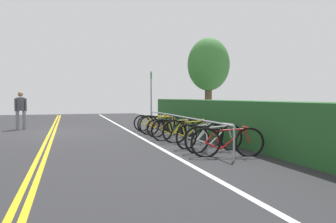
{
  "coord_description": "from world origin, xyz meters",
  "views": [
    {
      "loc": [
        13.91,
        0.59,
        1.41
      ],
      "look_at": [
        4.0,
        3.61,
        0.95
      ],
      "focal_mm": 35.38,
      "sensor_mm": 36.0,
      "label": 1
    }
  ],
  "objects_px": {
    "pedestrian": "(21,108)",
    "bicycle_2": "(163,125)",
    "bicycle_0": "(154,123)",
    "bike_rack": "(179,122)",
    "bicycle_8": "(227,142)",
    "bicycle_3": "(171,128)",
    "bicycle_1": "(159,124)",
    "bicycle_4": "(177,129)",
    "bicycle_5": "(190,131)",
    "tree_near_left": "(209,65)",
    "sign_post_near": "(151,94)",
    "bicycle_6": "(201,135)",
    "bicycle_7": "(214,138)"
  },
  "relations": [
    {
      "from": "bicycle_3",
      "to": "bicycle_6",
      "type": "xyz_separation_m",
      "value": [
        2.51,
        0.07,
        0.02
      ]
    },
    {
      "from": "bicycle_4",
      "to": "bicycle_5",
      "type": "relative_size",
      "value": 1.04
    },
    {
      "from": "pedestrian",
      "to": "bicycle_2",
      "type": "bearing_deg",
      "value": 54.97
    },
    {
      "from": "bicycle_0",
      "to": "bicycle_2",
      "type": "relative_size",
      "value": 1.01
    },
    {
      "from": "bicycle_1",
      "to": "bicycle_4",
      "type": "height_order",
      "value": "bicycle_4"
    },
    {
      "from": "bicycle_6",
      "to": "bicycle_0",
      "type": "bearing_deg",
      "value": -178.98
    },
    {
      "from": "bicycle_1",
      "to": "bicycle_6",
      "type": "height_order",
      "value": "bicycle_1"
    },
    {
      "from": "bicycle_4",
      "to": "tree_near_left",
      "type": "bearing_deg",
      "value": 146.27
    },
    {
      "from": "bicycle_2",
      "to": "sign_post_near",
      "type": "relative_size",
      "value": 0.67
    },
    {
      "from": "bicycle_0",
      "to": "bicycle_7",
      "type": "height_order",
      "value": "bicycle_7"
    },
    {
      "from": "bicycle_7",
      "to": "tree_near_left",
      "type": "height_order",
      "value": "tree_near_left"
    },
    {
      "from": "bike_rack",
      "to": "bicycle_2",
      "type": "bearing_deg",
      "value": -175.96
    },
    {
      "from": "bicycle_7",
      "to": "bicycle_8",
      "type": "distance_m",
      "value": 0.76
    },
    {
      "from": "bicycle_1",
      "to": "bicycle_0",
      "type": "bearing_deg",
      "value": -179.28
    },
    {
      "from": "bicycle_6",
      "to": "bicycle_3",
      "type": "bearing_deg",
      "value": -178.33
    },
    {
      "from": "bicycle_0",
      "to": "pedestrian",
      "type": "xyz_separation_m",
      "value": [
        -2.16,
        -5.39,
        0.6
      ]
    },
    {
      "from": "bicycle_5",
      "to": "bike_rack",
      "type": "bearing_deg",
      "value": -174.94
    },
    {
      "from": "bicycle_1",
      "to": "bicycle_5",
      "type": "height_order",
      "value": "bicycle_5"
    },
    {
      "from": "bicycle_4",
      "to": "bicycle_7",
      "type": "relative_size",
      "value": 0.97
    },
    {
      "from": "bicycle_6",
      "to": "sign_post_near",
      "type": "relative_size",
      "value": 0.65
    },
    {
      "from": "bicycle_2",
      "to": "bicycle_7",
      "type": "relative_size",
      "value": 0.97
    },
    {
      "from": "bicycle_3",
      "to": "pedestrian",
      "type": "height_order",
      "value": "pedestrian"
    },
    {
      "from": "bike_rack",
      "to": "bicycle_8",
      "type": "height_order",
      "value": "bike_rack"
    },
    {
      "from": "bicycle_2",
      "to": "bicycle_7",
      "type": "distance_m",
      "value": 3.99
    },
    {
      "from": "bicycle_4",
      "to": "bicycle_8",
      "type": "relative_size",
      "value": 0.98
    },
    {
      "from": "bicycle_2",
      "to": "bicycle_3",
      "type": "relative_size",
      "value": 1.0
    },
    {
      "from": "bicycle_7",
      "to": "tree_near_left",
      "type": "bearing_deg",
      "value": 157.24
    },
    {
      "from": "bicycle_4",
      "to": "sign_post_near",
      "type": "relative_size",
      "value": 0.67
    },
    {
      "from": "bike_rack",
      "to": "sign_post_near",
      "type": "xyz_separation_m",
      "value": [
        -4.23,
        0.11,
        0.91
      ]
    },
    {
      "from": "bicycle_0",
      "to": "bicycle_3",
      "type": "bearing_deg",
      "value": 0.29
    },
    {
      "from": "bicycle_5",
      "to": "tree_near_left",
      "type": "height_order",
      "value": "tree_near_left"
    },
    {
      "from": "bicycle_7",
      "to": "pedestrian",
      "type": "height_order",
      "value": "pedestrian"
    },
    {
      "from": "bike_rack",
      "to": "bicycle_2",
      "type": "distance_m",
      "value": 1.58
    },
    {
      "from": "bicycle_3",
      "to": "bicycle_1",
      "type": "bearing_deg",
      "value": -179.9
    },
    {
      "from": "bicycle_1",
      "to": "bicycle_5",
      "type": "relative_size",
      "value": 1.1
    },
    {
      "from": "bicycle_2",
      "to": "bicycle_8",
      "type": "bearing_deg",
      "value": 2.52
    },
    {
      "from": "bicycle_4",
      "to": "bicycle_5",
      "type": "xyz_separation_m",
      "value": [
        0.78,
        0.18,
        0.01
      ]
    },
    {
      "from": "bike_rack",
      "to": "sign_post_near",
      "type": "distance_m",
      "value": 4.33
    },
    {
      "from": "bicycle_6",
      "to": "bicycle_8",
      "type": "bearing_deg",
      "value": 1.54
    },
    {
      "from": "sign_post_near",
      "to": "tree_near_left",
      "type": "xyz_separation_m",
      "value": [
        -0.7,
        3.09,
        1.45
      ]
    },
    {
      "from": "bicycle_5",
      "to": "pedestrian",
      "type": "distance_m",
      "value": 8.21
    },
    {
      "from": "bicycle_3",
      "to": "bicycle_8",
      "type": "bearing_deg",
      "value": 1.62
    },
    {
      "from": "bicycle_8",
      "to": "bicycle_3",
      "type": "bearing_deg",
      "value": -178.38
    },
    {
      "from": "bicycle_2",
      "to": "sign_post_near",
      "type": "distance_m",
      "value": 2.92
    },
    {
      "from": "bike_rack",
      "to": "tree_near_left",
      "type": "distance_m",
      "value": 6.34
    },
    {
      "from": "bicycle_8",
      "to": "tree_near_left",
      "type": "distance_m",
      "value": 9.07
    },
    {
      "from": "bicycle_0",
      "to": "bicycle_3",
      "type": "height_order",
      "value": "bicycle_0"
    },
    {
      "from": "bicycle_2",
      "to": "tree_near_left",
      "type": "relative_size",
      "value": 0.4
    },
    {
      "from": "bicycle_7",
      "to": "pedestrian",
      "type": "xyz_separation_m",
      "value": [
        -7.7,
        -5.54,
        0.59
      ]
    },
    {
      "from": "bicycle_7",
      "to": "bicycle_8",
      "type": "xyz_separation_m",
      "value": [
        0.76,
        -0.02,
        0.0
      ]
    }
  ]
}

